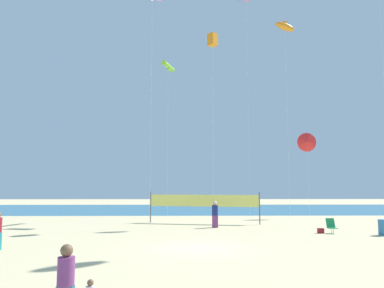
# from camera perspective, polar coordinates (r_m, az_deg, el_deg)

# --- Properties ---
(ground_plane) EXTENTS (120.00, 120.00, 0.00)m
(ground_plane) POSITION_cam_1_polar(r_m,az_deg,el_deg) (18.18, 1.26, -15.54)
(ground_plane) COLOR beige
(ocean_band) EXTENTS (120.00, 20.00, 0.01)m
(ocean_band) POSITION_cam_1_polar(r_m,az_deg,el_deg) (46.48, -0.11, -9.83)
(ocean_band) COLOR teal
(ocean_band) RESTS_ON ground
(mother_figure) EXTENTS (0.38, 0.38, 1.64)m
(mother_figure) POSITION_cam_1_polar(r_m,az_deg,el_deg) (9.20, -18.61, -18.92)
(mother_figure) COLOR #19727A
(mother_figure) RESTS_ON ground
(beachgoer_navy_shirt) EXTENTS (0.42, 0.42, 1.83)m
(beachgoer_navy_shirt) POSITION_cam_1_polar(r_m,az_deg,el_deg) (26.61, 3.51, -10.44)
(beachgoer_navy_shirt) COLOR #7A3872
(beachgoer_navy_shirt) RESTS_ON ground
(folding_beach_chair) EXTENTS (0.52, 0.65, 0.89)m
(folding_beach_chair) POSITION_cam_1_polar(r_m,az_deg,el_deg) (25.07, 20.37, -11.51)
(folding_beach_chair) COLOR #1E8C4C
(folding_beach_chair) RESTS_ON ground
(trash_barrel) EXTENTS (0.62, 0.62, 0.91)m
(trash_barrel) POSITION_cam_1_polar(r_m,az_deg,el_deg) (25.26, 27.09, -11.20)
(trash_barrel) COLOR teal
(trash_barrel) RESTS_ON ground
(volleyball_net) EXTENTS (8.39, 1.78, 2.40)m
(volleyball_net) POSITION_cam_1_polar(r_m,az_deg,el_deg) (29.30, 1.78, -8.76)
(volleyball_net) COLOR #4C4C51
(volleyball_net) RESTS_ON ground
(beach_handbag) EXTENTS (0.38, 0.19, 0.30)m
(beach_handbag) POSITION_cam_1_polar(r_m,az_deg,el_deg) (24.83, 18.94, -12.34)
(beach_handbag) COLOR maroon
(beach_handbag) RESTS_ON ground
(kite_lime_tube) EXTENTS (1.15, 2.43, 14.28)m
(kite_lime_tube) POSITION_cam_1_polar(r_m,az_deg,el_deg) (36.23, -3.62, 11.60)
(kite_lime_tube) COLOR silver
(kite_lime_tube) RESTS_ON ground
(kite_orange_box) EXTENTS (0.87, 0.87, 14.99)m
(kite_orange_box) POSITION_cam_1_polar(r_m,az_deg,el_deg) (31.23, 3.13, 15.43)
(kite_orange_box) COLOR silver
(kite_orange_box) RESTS_ON ground
(kite_red_delta) EXTENTS (1.80, 0.54, 7.83)m
(kite_red_delta) POSITION_cam_1_polar(r_m,az_deg,el_deg) (36.86, 17.07, 0.29)
(kite_red_delta) COLOR silver
(kite_red_delta) RESTS_ON ground
(kite_orange_inflatable) EXTENTS (1.98, 1.03, 17.25)m
(kite_orange_inflatable) POSITION_cam_1_polar(r_m,az_deg,el_deg) (35.41, 13.91, 16.85)
(kite_orange_inflatable) COLOR silver
(kite_orange_inflatable) RESTS_ON ground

